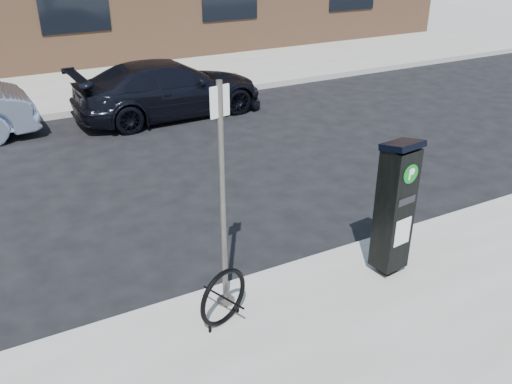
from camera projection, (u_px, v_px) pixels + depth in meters
ground at (285, 276)px, 7.03m from camera, size 120.00×120.00×0.00m
sidewalk_far at (70, 59)px, 18.07m from camera, size 60.00×12.00×0.15m
curb_near at (286, 272)px, 6.99m from camera, size 60.00×0.12×0.16m
curb_far at (118, 107)px, 13.34m from camera, size 60.00×0.12×0.16m
parking_kiosk at (395, 207)px, 6.47m from camera, size 0.45×0.40×1.78m
sign_pole at (223, 203)px, 5.74m from camera, size 0.23×0.21×2.61m
bike_rack at (223, 298)px, 5.85m from camera, size 0.65×0.29×0.67m
car_dark at (169, 88)px, 12.70m from camera, size 4.56×2.02×1.30m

